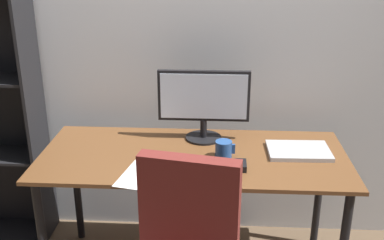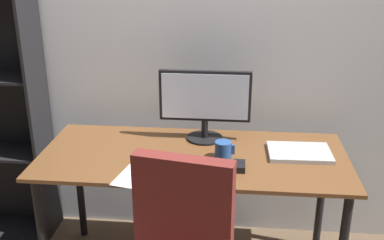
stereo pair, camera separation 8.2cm
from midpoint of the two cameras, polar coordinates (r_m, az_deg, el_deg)
name	(u,v)px [view 1 (the left image)]	position (r m, az deg, el deg)	size (l,w,h in m)	color
back_wall	(198,29)	(2.72, -0.07, 11.24)	(6.40, 0.10, 2.60)	silver
desk	(193,169)	(2.43, -0.80, -6.06)	(1.59, 0.69, 0.74)	brown
monitor	(204,101)	(2.50, 0.52, 2.40)	(0.50, 0.20, 0.39)	black
keyboard	(196,167)	(2.25, -0.50, -5.80)	(0.29, 0.11, 0.02)	black
mouse	(241,165)	(2.25, 5.00, -5.63)	(0.06, 0.10, 0.03)	black
coffee_mug	(224,149)	(2.35, 2.95, -3.65)	(0.10, 0.08, 0.09)	#285193
laptop	(299,151)	(2.46, 12.12, -3.75)	(0.32, 0.23, 0.02)	#B7BABC
paper_sheet	(145,175)	(2.21, -6.86, -6.73)	(0.21, 0.30, 0.00)	white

